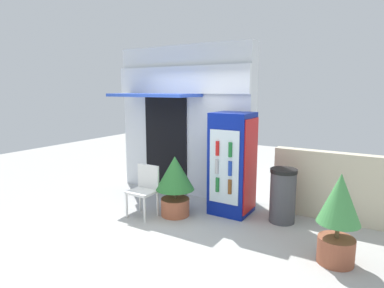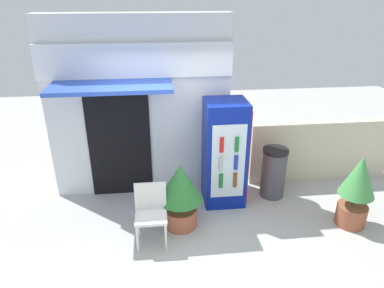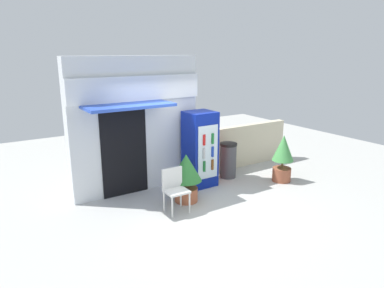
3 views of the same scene
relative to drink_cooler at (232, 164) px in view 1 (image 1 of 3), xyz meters
name	(u,v)px [view 1 (image 1 of 3)]	position (x,y,z in m)	size (l,w,h in m)	color
ground	(161,225)	(-0.73, -1.10, -0.88)	(16.00, 16.00, 0.00)	#B2B2AD
storefront_building	(183,119)	(-1.37, 0.56, 0.66)	(2.99, 1.12, 3.01)	silver
drink_cooler	(232,164)	(0.00, 0.00, 0.00)	(0.68, 0.69, 1.77)	navy
plastic_chair	(145,187)	(-1.22, -0.90, -0.37)	(0.45, 0.40, 0.88)	silver
potted_plant_near_shop	(175,181)	(-0.78, -0.63, -0.27)	(0.66, 0.66, 1.04)	#AD5B3D
potted_plant_curbside	(339,213)	(1.82, -0.88, -0.23)	(0.52, 0.52, 1.16)	#995138
trash_bin	(283,195)	(0.88, 0.05, -0.44)	(0.43, 0.43, 0.89)	#47474C
stone_boundary_wall	(358,190)	(1.93, 0.57, -0.31)	(2.67, 0.20, 1.14)	beige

